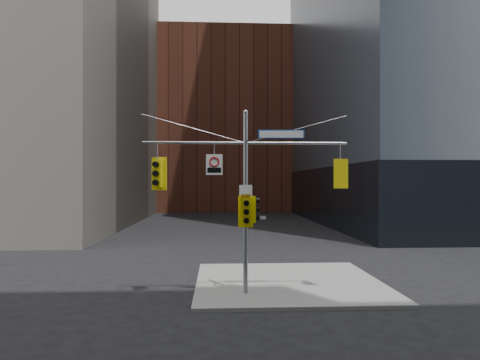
{
  "coord_description": "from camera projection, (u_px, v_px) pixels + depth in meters",
  "views": [
    {
      "loc": [
        -1.08,
        -14.64,
        4.45
      ],
      "look_at": [
        -0.22,
        2.0,
        4.55
      ],
      "focal_mm": 32.0,
      "sensor_mm": 36.0,
      "label": 1
    }
  ],
  "objects": [
    {
      "name": "brick_midrise",
      "position": [
        224.0,
        126.0,
        72.65
      ],
      "size": [
        26.0,
        20.0,
        28.0
      ],
      "primitive_type": "cube",
      "color": "brown",
      "rests_on": "ground"
    },
    {
      "name": "street_blade_ew",
      "position": [
        257.0,
        218.0,
        16.69
      ],
      "size": [
        0.7,
        0.04,
        0.14
      ],
      "rotation": [
        0.0,
        0.0,
        0.01
      ],
      "color": "silver",
      "rests_on": "ground"
    },
    {
      "name": "signal_assembly",
      "position": [
        246.0,
        183.0,
        16.67
      ],
      "size": [
        8.0,
        0.8,
        7.3
      ],
      "color": "#92959A",
      "rests_on": "ground"
    },
    {
      "name": "traffic_light_east_arm",
      "position": [
        340.0,
        174.0,
        16.87
      ],
      "size": [
        0.55,
        0.48,
        1.16
      ],
      "rotation": [
        0.0,
        0.0,
        2.99
      ],
      "color": "yellow",
      "rests_on": "ground"
    },
    {
      "name": "regulatory_sign_pole",
      "position": [
        246.0,
        194.0,
        16.55
      ],
      "size": [
        0.5,
        0.06,
        0.65
      ],
      "rotation": [
        0.0,
        0.0,
        -0.04
      ],
      "color": "silver",
      "rests_on": "ground"
    },
    {
      "name": "regulatory_sign_arm",
      "position": [
        214.0,
        164.0,
        16.59
      ],
      "size": [
        0.64,
        0.1,
        0.8
      ],
      "rotation": [
        0.0,
        0.0,
        -0.08
      ],
      "color": "silver",
      "rests_on": "ground"
    },
    {
      "name": "traffic_light_pole_side",
      "position": [
        254.0,
        210.0,
        16.68
      ],
      "size": [
        0.4,
        0.34,
        1.02
      ],
      "rotation": [
        0.0,
        0.0,
        1.52
      ],
      "color": "yellow",
      "rests_on": "ground"
    },
    {
      "name": "traffic_light_pole_front",
      "position": [
        246.0,
        212.0,
        16.39
      ],
      "size": [
        0.59,
        0.46,
        1.23
      ],
      "rotation": [
        0.0,
        0.0,
        -0.01
      ],
      "color": "yellow",
      "rests_on": "ground"
    },
    {
      "name": "ground",
      "position": [
        249.0,
        312.0,
        14.65
      ],
      "size": [
        160.0,
        160.0,
        0.0
      ],
      "primitive_type": "plane",
      "color": "black",
      "rests_on": "ground"
    },
    {
      "name": "traffic_light_west_arm",
      "position": [
        158.0,
        174.0,
        16.51
      ],
      "size": [
        0.61,
        0.56,
        1.29
      ],
      "rotation": [
        0.0,
        0.0,
        -0.24
      ],
      "color": "yellow",
      "rests_on": "ground"
    },
    {
      "name": "street_sign_blade",
      "position": [
        281.0,
        134.0,
        16.75
      ],
      "size": [
        1.84,
        0.1,
        0.36
      ],
      "rotation": [
        0.0,
        0.0,
        -0.03
      ],
      "color": "navy",
      "rests_on": "ground"
    },
    {
      "name": "sidewalk_corner",
      "position": [
        288.0,
        282.0,
        18.75
      ],
      "size": [
        8.0,
        8.0,
        0.15
      ],
      "primitive_type": "cube",
      "color": "gray",
      "rests_on": "ground"
    },
    {
      "name": "street_blade_ns",
      "position": [
        245.0,
        222.0,
        17.12
      ],
      "size": [
        0.08,
        0.68,
        0.14
      ],
      "rotation": [
        0.0,
        0.0,
        0.07
      ],
      "color": "#145926",
      "rests_on": "ground"
    },
    {
      "name": "podium_ne",
      "position": [
        476.0,
        195.0,
        48.07
      ],
      "size": [
        36.4,
        36.4,
        6.0
      ],
      "primitive_type": "cube",
      "color": "black",
      "rests_on": "ground"
    }
  ]
}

